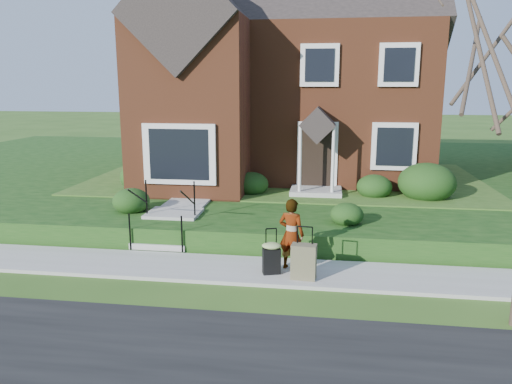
% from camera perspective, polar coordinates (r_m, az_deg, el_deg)
% --- Properties ---
extents(ground, '(120.00, 120.00, 0.00)m').
position_cam_1_polar(ground, '(11.05, -0.31, -9.16)').
color(ground, '#2D5119').
rests_on(ground, ground).
extents(sidewalk, '(60.00, 1.60, 0.08)m').
position_cam_1_polar(sidewalk, '(11.03, -0.31, -8.96)').
color(sidewalk, '#9E9B93').
rests_on(sidewalk, ground).
extents(terrace, '(44.00, 20.00, 0.60)m').
position_cam_1_polar(terrace, '(21.54, 14.70, 1.88)').
color(terrace, '#12390F').
rests_on(terrace, ground).
extents(walkway, '(1.20, 6.00, 0.06)m').
position_cam_1_polar(walkway, '(16.06, -6.49, -0.05)').
color(walkway, '#9E9B93').
rests_on(walkway, terrace).
extents(main_house, '(10.40, 10.20, 9.40)m').
position_cam_1_polar(main_house, '(19.89, 3.33, 15.79)').
color(main_house, brown).
rests_on(main_house, terrace).
extents(front_steps, '(1.40, 2.02, 1.50)m').
position_cam_1_polar(front_steps, '(13.16, -9.95, -3.61)').
color(front_steps, '#9E9B93').
rests_on(front_steps, ground).
extents(foundation_shrubs, '(10.68, 4.53, 1.21)m').
position_cam_1_polar(foundation_shrubs, '(15.47, 4.28, 1.34)').
color(foundation_shrubs, '#15340F').
rests_on(foundation_shrubs, terrace).
extents(woman, '(0.66, 0.53, 1.57)m').
position_cam_1_polar(woman, '(10.80, 4.06, -4.82)').
color(woman, '#999999').
rests_on(woman, sidewalk).
extents(suitcase_black, '(0.49, 0.44, 0.99)m').
position_cam_1_polar(suitcase_black, '(10.64, 1.79, -7.36)').
color(suitcase_black, black).
rests_on(suitcase_black, sidewalk).
extents(suitcase_olive, '(0.53, 0.33, 1.11)m').
position_cam_1_polar(suitcase_olive, '(10.42, 5.48, -7.92)').
color(suitcase_olive, brown).
rests_on(suitcase_olive, sidewalk).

